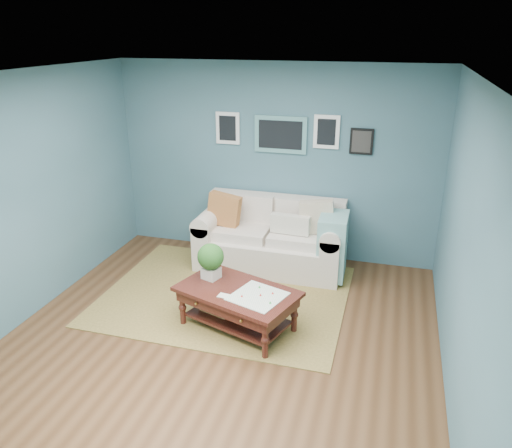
% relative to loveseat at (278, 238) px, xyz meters
% --- Properties ---
extents(room_shell, '(5.00, 5.02, 2.70)m').
position_rel_loveseat_xyz_m(room_shell, '(-0.17, -1.97, 0.94)').
color(room_shell, brown).
rests_on(room_shell, ground).
extents(area_rug, '(2.93, 2.34, 0.01)m').
position_rel_loveseat_xyz_m(area_rug, '(-0.42, -0.97, -0.42)').
color(area_rug, brown).
rests_on(area_rug, ground).
extents(loveseat, '(2.02, 0.92, 1.04)m').
position_rel_loveseat_xyz_m(loveseat, '(0.00, 0.00, 0.00)').
color(loveseat, beige).
rests_on(loveseat, ground).
extents(coffee_table, '(1.44, 1.10, 0.89)m').
position_rel_loveseat_xyz_m(coffee_table, '(-0.12, -1.58, -0.03)').
color(coffee_table, black).
rests_on(coffee_table, ground).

